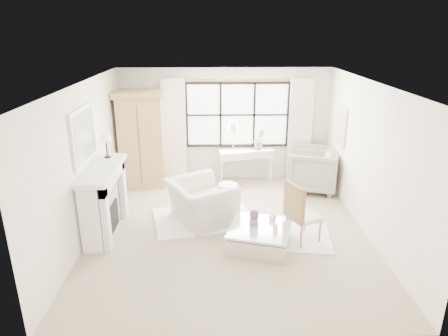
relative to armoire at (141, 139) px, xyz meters
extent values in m
plane|color=tan|center=(1.94, -2.33, -1.14)|extent=(5.50, 5.50, 0.00)
plane|color=white|center=(1.94, -2.33, 1.56)|extent=(5.50, 5.50, 0.00)
plane|color=beige|center=(1.94, 0.42, 0.21)|extent=(5.00, 0.00, 5.00)
plane|color=silver|center=(1.94, -5.08, 0.21)|extent=(5.00, 0.00, 5.00)
plane|color=white|center=(-0.56, -2.33, 0.21)|extent=(0.00, 5.50, 5.50)
plane|color=white|center=(4.44, -2.33, 0.21)|extent=(0.00, 5.50, 5.50)
cube|color=silver|center=(2.24, 0.40, 0.46)|extent=(2.40, 0.02, 1.50)
cylinder|color=gold|center=(2.24, 0.34, 1.33)|extent=(3.30, 0.04, 0.04)
cube|color=white|center=(0.74, 0.32, 0.10)|extent=(0.55, 0.10, 2.47)
cube|color=beige|center=(3.74, 0.32, 0.10)|extent=(0.55, 0.10, 2.47)
cube|color=white|center=(-0.35, -2.33, -0.55)|extent=(0.34, 1.50, 1.18)
cube|color=silver|center=(-0.18, -2.33, -0.61)|extent=(0.03, 1.22, 0.97)
cube|color=black|center=(-0.17, -2.33, -0.82)|extent=(0.06, 0.52, 0.50)
cube|color=white|center=(-0.31, -2.33, 0.08)|extent=(0.58, 1.66, 0.08)
cube|color=white|center=(-0.53, -2.33, 0.70)|extent=(0.05, 1.15, 0.95)
cube|color=silver|center=(-0.50, -2.33, 0.70)|extent=(0.02, 1.00, 0.80)
cube|color=silver|center=(4.41, -0.63, 0.41)|extent=(0.04, 0.62, 0.82)
cube|color=#BAA690|center=(4.39, -0.63, 0.41)|extent=(0.01, 0.52, 0.72)
cylinder|color=black|center=(-0.32, -1.78, 0.14)|extent=(0.12, 0.12, 0.03)
cylinder|color=black|center=(-0.32, -1.78, 0.30)|extent=(0.03, 0.03, 0.30)
cone|color=#F7E8CA|center=(-0.32, -1.78, 0.54)|extent=(0.22, 0.22, 0.18)
cube|color=tan|center=(0.00, 0.00, -0.09)|extent=(1.05, 0.68, 2.10)
cube|color=tan|center=(0.00, 0.00, 1.03)|extent=(1.17, 0.79, 0.14)
cube|color=white|center=(2.45, 0.19, -0.46)|extent=(1.30, 0.68, 0.14)
cube|color=white|center=(2.45, 0.19, -0.37)|extent=(1.37, 0.73, 0.06)
cylinder|color=#A67E39|center=(2.13, 0.17, -0.32)|extent=(0.14, 0.14, 0.03)
cylinder|color=#A67E39|center=(2.13, 0.17, -0.08)|extent=(0.02, 0.02, 0.46)
cone|color=beige|center=(2.13, 0.17, 0.24)|extent=(0.28, 0.28, 0.22)
imported|color=#647C53|center=(2.76, 0.19, -0.09)|extent=(0.30, 0.25, 0.50)
cylinder|color=white|center=(1.96, -1.29, -1.12)|extent=(0.26, 0.26, 0.03)
cylinder|color=white|center=(1.96, -1.29, -0.89)|extent=(0.06, 0.06, 0.44)
cylinder|color=silver|center=(1.96, -1.29, -0.65)|extent=(0.40, 0.40, 0.03)
cube|color=white|center=(1.47, -1.88, -1.12)|extent=(2.15, 1.73, 0.03)
cube|color=white|center=(3.02, -2.63, -1.13)|extent=(1.58, 1.27, 0.03)
imported|color=beige|center=(1.43, -1.93, -0.74)|extent=(1.52, 1.58, 0.79)
imported|color=gray|center=(3.94, -0.38, -0.65)|extent=(1.33, 1.30, 0.97)
cube|color=silver|center=(3.24, -2.73, -0.68)|extent=(0.62, 0.63, 0.07)
cube|color=#9D7842|center=(3.03, -2.83, -0.36)|extent=(0.25, 0.46, 0.60)
cube|color=silver|center=(2.45, -2.94, -0.98)|extent=(1.23, 1.23, 0.32)
cube|color=silver|center=(2.45, -2.94, -0.78)|extent=(1.23, 1.23, 0.04)
cube|color=slate|center=(2.36, -2.84, -0.70)|extent=(0.17, 0.17, 0.11)
sphere|color=#582F76|center=(2.36, -2.84, -0.57)|extent=(0.16, 0.16, 0.16)
cylinder|color=white|center=(2.69, -3.06, -0.70)|extent=(0.08, 0.08, 0.12)
imported|color=silver|center=(2.70, -2.68, -0.69)|extent=(0.15, 0.15, 0.14)
camera|label=1|loc=(1.70, -8.95, 2.44)|focal=32.00mm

